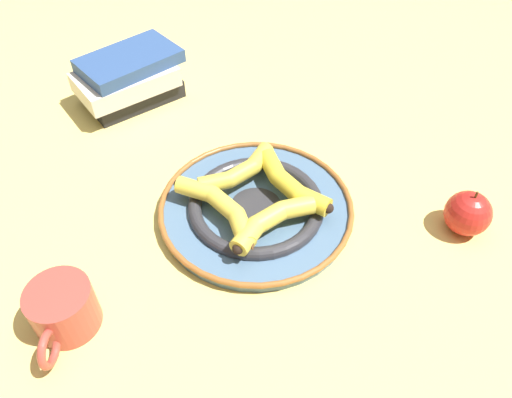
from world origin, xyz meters
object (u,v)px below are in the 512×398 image
object	(u,v)px
decorative_bowl	(256,207)
banana_c	(289,183)
banana_a	(221,208)
banana_d	(273,219)
apple	(468,213)
book_stack	(130,79)
coffee_mug	(63,310)
banana_b	(238,172)

from	to	relation	value
decorative_bowl	banana_c	xyz separation A→B (m)	(0.06, 0.02, 0.03)
decorative_bowl	banana_a	world-z (taller)	banana_a
banana_a	banana_c	bearing A→B (deg)	-105.99
banana_d	apple	world-z (taller)	apple
apple	banana_d	bearing A→B (deg)	-178.71
apple	banana_c	bearing A→B (deg)	165.63
book_stack	coffee_mug	size ratio (longest dim) A/B	1.82
banana_c	apple	xyz separation A→B (m)	(0.30, -0.08, -0.01)
banana_d	apple	distance (m)	0.33
banana_a	book_stack	bearing A→B (deg)	-12.76
banana_b	coffee_mug	bearing A→B (deg)	-171.02
banana_d	coffee_mug	xyz separation A→B (m)	(-0.31, -0.15, -0.01)
book_stack	banana_b	bearing A→B (deg)	-90.46
banana_d	apple	size ratio (longest dim) A/B	1.78
book_stack	banana_d	bearing A→B (deg)	-93.48
banana_b	book_stack	size ratio (longest dim) A/B	0.61
book_stack	coffee_mug	bearing A→B (deg)	-130.47
banana_d	banana_b	bearing A→B (deg)	-99.32
book_stack	apple	bearing A→B (deg)	-71.49
book_stack	decorative_bowl	bearing A→B (deg)	-91.85
banana_d	coffee_mug	size ratio (longest dim) A/B	1.15
banana_b	decorative_bowl	bearing A→B (deg)	-99.16
banana_a	banana_c	world-z (taller)	banana_c
banana_c	coffee_mug	distance (m)	0.42
banana_d	book_stack	size ratio (longest dim) A/B	0.63
coffee_mug	banana_d	bearing A→B (deg)	120.60
decorative_bowl	book_stack	distance (m)	0.45
banana_d	book_stack	xyz separation A→B (m)	(-0.29, 0.42, 0.01)
banana_a	coffee_mug	world-z (taller)	coffee_mug
decorative_bowl	banana_a	size ratio (longest dim) A/B	2.04
banana_b	apple	world-z (taller)	apple
banana_a	banana_b	distance (m)	0.09
decorative_bowl	banana_b	size ratio (longest dim) A/B	2.24
banana_d	apple	bearing A→B (deg)	146.55
decorative_bowl	banana_a	bearing A→B (deg)	-154.05
decorative_bowl	banana_a	xyz separation A→B (m)	(-0.06, -0.03, 0.03)
banana_c	banana_a	bearing A→B (deg)	-100.82
book_stack	apple	distance (m)	0.74
banana_b	coffee_mug	size ratio (longest dim) A/B	1.11
banana_b	book_stack	xyz separation A→B (m)	(-0.23, 0.30, 0.01)
banana_a	banana_d	xyz separation A→B (m)	(0.09, -0.03, 0.00)
decorative_bowl	book_stack	size ratio (longest dim) A/B	1.37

